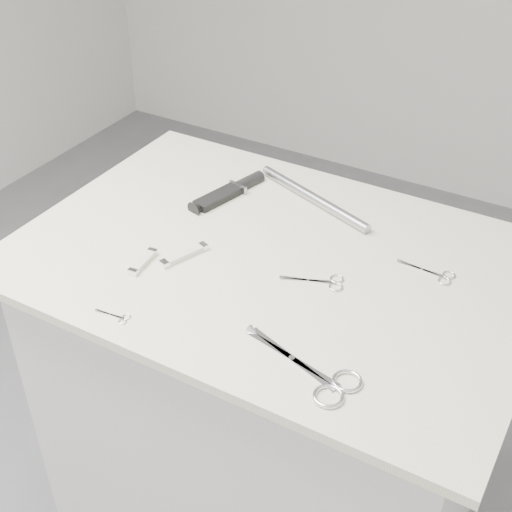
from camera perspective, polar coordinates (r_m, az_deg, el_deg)
The scene contains 10 objects.
plinth at distance 1.70m, azimuth 1.23°, elevation -12.99°, with size 0.90×0.60×0.90m, color silver.
display_board at distance 1.39m, azimuth 1.47°, elevation -0.35°, with size 1.00×0.70×0.02m, color beige.
large_shears at distance 1.13m, azimuth 5.21°, elevation -9.66°, with size 0.22×0.11×0.01m.
embroidery_scissors_a at distance 1.32m, azimuth 5.44°, elevation -2.07°, with size 0.12×0.07×0.00m.
embroidery_scissors_b at distance 1.37m, azimuth 14.14°, elevation -1.42°, with size 0.11×0.05×0.00m.
tiny_scissors at distance 1.26m, azimuth -11.09°, elevation -4.79°, with size 0.07×0.03×0.00m.
sheathed_knife at distance 1.58m, azimuth -1.89°, elevation 5.26°, with size 0.07×0.19×0.02m.
pocket_knife_a at distance 1.38m, azimuth -5.76°, elevation 0.11°, with size 0.06×0.10×0.01m.
pocket_knife_b at distance 1.37m, azimuth -9.02°, elevation -0.46°, with size 0.03×0.08×0.01m.
metal_rail at distance 1.55m, azimuth 4.62°, elevation 4.66°, with size 0.02×0.02×0.32m, color #96999E.
Camera 1 is at (0.53, -0.99, 1.73)m, focal length 50.00 mm.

